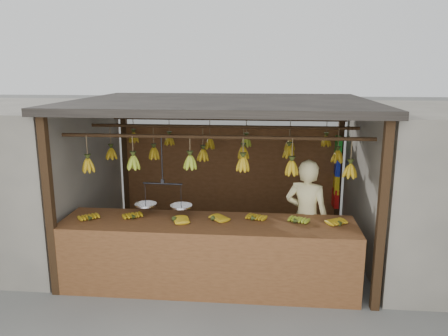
# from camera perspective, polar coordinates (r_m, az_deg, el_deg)

# --- Properties ---
(ground) EXTENTS (80.00, 80.00, 0.00)m
(ground) POSITION_cam_1_polar(r_m,az_deg,el_deg) (7.06, -0.23, -10.89)
(ground) COLOR #5B5B57
(stall) EXTENTS (4.30, 3.30, 2.40)m
(stall) POSITION_cam_1_polar(r_m,az_deg,el_deg) (6.84, 0.02, 5.54)
(stall) COLOR black
(stall) RESTS_ON ground
(counter) EXTENTS (3.84, 0.87, 0.96)m
(counter) POSITION_cam_1_polar(r_m,az_deg,el_deg) (5.66, -2.29, -9.25)
(counter) COLOR brown
(counter) RESTS_ON ground
(hanging_bananas) EXTENTS (3.59, 2.24, 0.38)m
(hanging_bananas) POSITION_cam_1_polar(r_m,az_deg,el_deg) (6.57, -0.23, 2.04)
(hanging_bananas) COLOR #AC8412
(hanging_bananas) RESTS_ON ground
(balance_scale) EXTENTS (0.77, 0.30, 0.94)m
(balance_scale) POSITION_cam_1_polar(r_m,az_deg,el_deg) (5.85, -7.94, -4.40)
(balance_scale) COLOR black
(balance_scale) RESTS_ON ground
(vendor) EXTENTS (0.70, 0.58, 1.65)m
(vendor) POSITION_cam_1_polar(r_m,az_deg,el_deg) (6.20, 10.70, -6.39)
(vendor) COLOR beige
(vendor) RESTS_ON ground
(bag_bundles) EXTENTS (0.08, 0.26, 1.30)m
(bag_bundles) POSITION_cam_1_polar(r_m,az_deg,el_deg) (8.10, 14.52, -0.72)
(bag_bundles) COLOR #199926
(bag_bundles) RESTS_ON ground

